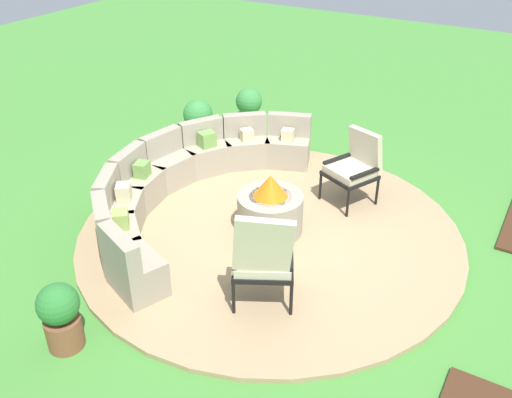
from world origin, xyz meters
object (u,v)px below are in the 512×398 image
object	(u,v)px
fire_pit	(270,209)
potted_plant_0	(198,118)
lounge_chair_front_right	(355,165)
lounge_chair_front_left	(263,258)
potted_plant_2	(249,108)
potted_plant_1	(60,314)
curved_stone_bench	(183,182)

from	to	relation	value
fire_pit	potted_plant_0	bearing A→B (deg)	52.33
lounge_chair_front_right	potted_plant_0	xyz separation A→B (m)	(0.63, 2.99, -0.19)
lounge_chair_front_left	lounge_chair_front_right	size ratio (longest dim) A/B	1.17
potted_plant_0	potted_plant_2	world-z (taller)	potted_plant_2
potted_plant_1	potted_plant_0	bearing A→B (deg)	19.91
fire_pit	potted_plant_1	bearing A→B (deg)	163.79
lounge_chair_front_left	lounge_chair_front_right	xyz separation A→B (m)	(2.44, -0.01, -0.06)
curved_stone_bench	lounge_chair_front_left	xyz separation A→B (m)	(-1.24, -1.93, 0.29)
potted_plant_0	potted_plant_1	xyz separation A→B (m)	(-4.47, -1.62, -0.01)
fire_pit	lounge_chair_front_right	size ratio (longest dim) A/B	0.81
fire_pit	lounge_chair_front_right	xyz separation A→B (m)	(1.21, -0.60, 0.23)
potted_plant_1	potted_plant_2	bearing A→B (deg)	12.24
potted_plant_2	curved_stone_bench	bearing A→B (deg)	-167.60
curved_stone_bench	potted_plant_0	xyz separation A→B (m)	(1.83, 1.05, 0.03)
lounge_chair_front_right	potted_plant_0	distance (m)	3.06
curved_stone_bench	potted_plant_0	size ratio (longest dim) A/B	5.72
lounge_chair_front_left	potted_plant_2	distance (m)	4.67
lounge_chair_front_left	potted_plant_2	size ratio (longest dim) A/B	1.60
fire_pit	lounge_chair_front_right	world-z (taller)	lounge_chair_front_right
lounge_chair_front_left	potted_plant_1	bearing A→B (deg)	-162.06
curved_stone_bench	fire_pit	bearing A→B (deg)	-90.58
curved_stone_bench	potted_plant_1	xyz separation A→B (m)	(-2.64, -0.56, 0.03)
curved_stone_bench	potted_plant_2	world-z (taller)	curved_stone_bench
fire_pit	lounge_chair_front_left	distance (m)	1.39
lounge_chair_front_left	potted_plant_1	world-z (taller)	lounge_chair_front_left
lounge_chair_front_right	potted_plant_0	world-z (taller)	lounge_chair_front_right
lounge_chair_front_left	potted_plant_0	size ratio (longest dim) A/B	1.65
lounge_chair_front_right	potted_plant_2	world-z (taller)	lounge_chair_front_right
lounge_chair_front_right	potted_plant_1	size ratio (longest dim) A/B	1.40
fire_pit	potted_plant_2	size ratio (longest dim) A/B	1.11
lounge_chair_front_left	potted_plant_2	xyz separation A→B (m)	(3.92, 2.52, -0.27)
potted_plant_0	potted_plant_1	bearing A→B (deg)	-160.09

